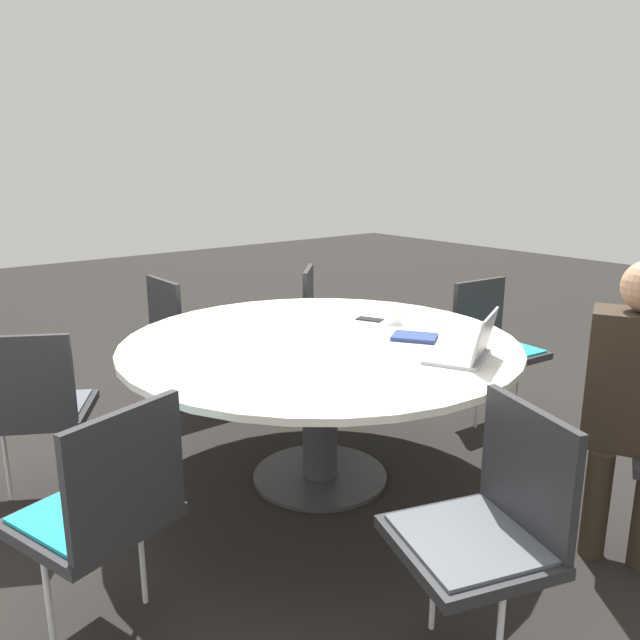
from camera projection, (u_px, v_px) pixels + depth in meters
name	position (u px, v px, depth m)	size (l,w,h in m)	color
ground_plane	(320.00, 477.00, 3.18)	(16.00, 16.00, 0.00)	black
conference_table	(320.00, 363.00, 3.03)	(1.90, 1.90, 0.73)	#333333
chair_1	(493.00, 339.00, 3.80)	(0.46, 0.48, 0.86)	#262628
chair_2	(327.00, 318.00, 4.32)	(0.61, 0.61, 0.86)	#262628
chair_3	(184.00, 330.00, 4.00)	(0.44, 0.42, 0.86)	#262628
chair_4	(35.00, 402.00, 2.80)	(0.59, 0.59, 0.86)	#262628
chair_5	(104.00, 504.00, 1.97)	(0.53, 0.54, 0.86)	#262628
chair_6	(488.00, 520.00, 1.88)	(0.55, 0.54, 0.86)	#262628
person_0	(636.00, 389.00, 2.42)	(0.42, 0.36, 1.21)	#2D2319
laptop	(468.00, 348.00, 2.69)	(0.37, 0.39, 0.21)	#99999E
spiral_notebook	(415.00, 337.00, 3.01)	(0.26, 0.24, 0.02)	navy
coffee_cup	(394.00, 315.00, 3.30)	(0.08, 0.08, 0.09)	white
cell_phone	(370.00, 319.00, 3.38)	(0.16, 0.12, 0.01)	black
handbag	(265.00, 365.00, 4.49)	(0.36, 0.16, 0.28)	black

